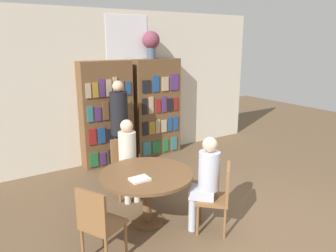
{
  "coord_description": "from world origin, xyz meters",
  "views": [
    {
      "loc": [
        -3.0,
        -2.29,
        2.42
      ],
      "look_at": [
        -0.14,
        2.06,
        1.05
      ],
      "focal_mm": 35.0,
      "sensor_mm": 36.0,
      "label": 1
    }
  ],
  "objects_px": {
    "bookshelf_left": "(107,114)",
    "chair_far_side": "(219,195)",
    "bookshelf_right": "(157,108)",
    "seated_reader_left": "(128,155)",
    "chair_near_camera": "(99,221)",
    "seated_reader_right": "(206,178)",
    "librarian_standing": "(119,117)",
    "chair_left_side": "(125,164)",
    "reading_table": "(147,181)",
    "flower_vase": "(151,42)"
  },
  "relations": [
    {
      "from": "bookshelf_right",
      "to": "reading_table",
      "type": "bearing_deg",
      "value": -124.17
    },
    {
      "from": "librarian_standing",
      "to": "bookshelf_left",
      "type": "bearing_deg",
      "value": 93.64
    },
    {
      "from": "flower_vase",
      "to": "librarian_standing",
      "type": "bearing_deg",
      "value": -153.06
    },
    {
      "from": "flower_vase",
      "to": "seated_reader_left",
      "type": "distance_m",
      "value": 2.68
    },
    {
      "from": "bookshelf_right",
      "to": "flower_vase",
      "type": "height_order",
      "value": "flower_vase"
    },
    {
      "from": "chair_near_camera",
      "to": "librarian_standing",
      "type": "bearing_deg",
      "value": 122.58
    },
    {
      "from": "flower_vase",
      "to": "seated_reader_left",
      "type": "relative_size",
      "value": 0.43
    },
    {
      "from": "reading_table",
      "to": "chair_near_camera",
      "type": "bearing_deg",
      "value": -152.85
    },
    {
      "from": "bookshelf_right",
      "to": "librarian_standing",
      "type": "bearing_deg",
      "value": -155.79
    },
    {
      "from": "bookshelf_right",
      "to": "seated_reader_left",
      "type": "height_order",
      "value": "bookshelf_right"
    },
    {
      "from": "reading_table",
      "to": "chair_far_side",
      "type": "bearing_deg",
      "value": -44.85
    },
    {
      "from": "bookshelf_left",
      "to": "seated_reader_right",
      "type": "bearing_deg",
      "value": -88.21
    },
    {
      "from": "chair_left_side",
      "to": "bookshelf_left",
      "type": "bearing_deg",
      "value": -93.58
    },
    {
      "from": "chair_far_side",
      "to": "librarian_standing",
      "type": "height_order",
      "value": "librarian_standing"
    },
    {
      "from": "bookshelf_right",
      "to": "seated_reader_right",
      "type": "height_order",
      "value": "bookshelf_right"
    },
    {
      "from": "chair_near_camera",
      "to": "chair_far_side",
      "type": "distance_m",
      "value": 1.55
    },
    {
      "from": "reading_table",
      "to": "librarian_standing",
      "type": "distance_m",
      "value": 1.98
    },
    {
      "from": "flower_vase",
      "to": "librarian_standing",
      "type": "distance_m",
      "value": 1.73
    },
    {
      "from": "flower_vase",
      "to": "seated_reader_left",
      "type": "xyz_separation_m",
      "value": [
        -1.37,
        -1.6,
        -1.66
      ]
    },
    {
      "from": "bookshelf_left",
      "to": "chair_far_side",
      "type": "height_order",
      "value": "bookshelf_left"
    },
    {
      "from": "librarian_standing",
      "to": "chair_far_side",
      "type": "bearing_deg",
      "value": -85.82
    },
    {
      "from": "bookshelf_left",
      "to": "reading_table",
      "type": "relative_size",
      "value": 1.65
    },
    {
      "from": "bookshelf_left",
      "to": "reading_table",
      "type": "bearing_deg",
      "value": -101.01
    },
    {
      "from": "chair_near_camera",
      "to": "seated_reader_left",
      "type": "xyz_separation_m",
      "value": [
        0.97,
        1.21,
        0.22
      ]
    },
    {
      "from": "chair_near_camera",
      "to": "seated_reader_right",
      "type": "bearing_deg",
      "value": 58.29
    },
    {
      "from": "seated_reader_right",
      "to": "reading_table",
      "type": "bearing_deg",
      "value": 90.0
    },
    {
      "from": "bookshelf_right",
      "to": "seated_reader_right",
      "type": "distance_m",
      "value": 3.12
    },
    {
      "from": "bookshelf_right",
      "to": "librarian_standing",
      "type": "distance_m",
      "value": 1.22
    },
    {
      "from": "chair_near_camera",
      "to": "chair_left_side",
      "type": "bearing_deg",
      "value": 117.0
    },
    {
      "from": "flower_vase",
      "to": "seated_reader_left",
      "type": "bearing_deg",
      "value": -130.49
    },
    {
      "from": "chair_left_side",
      "to": "seated_reader_left",
      "type": "relative_size",
      "value": 0.71
    },
    {
      "from": "bookshelf_left",
      "to": "seated_reader_left",
      "type": "xyz_separation_m",
      "value": [
        -0.34,
        -1.6,
        -0.29
      ]
    },
    {
      "from": "reading_table",
      "to": "bookshelf_left",
      "type": "bearing_deg",
      "value": 78.99
    },
    {
      "from": "chair_left_side",
      "to": "chair_far_side",
      "type": "xyz_separation_m",
      "value": [
        0.53,
        -1.62,
        0.0
      ]
    },
    {
      "from": "flower_vase",
      "to": "chair_far_side",
      "type": "relative_size",
      "value": 0.61
    },
    {
      "from": "seated_reader_left",
      "to": "bookshelf_right",
      "type": "bearing_deg",
      "value": -124.1
    },
    {
      "from": "reading_table",
      "to": "seated_reader_left",
      "type": "distance_m",
      "value": 0.79
    },
    {
      "from": "chair_near_camera",
      "to": "librarian_standing",
      "type": "height_order",
      "value": "librarian_standing"
    },
    {
      "from": "bookshelf_left",
      "to": "chair_far_side",
      "type": "xyz_separation_m",
      "value": [
        0.22,
        -3.04,
        -0.51
      ]
    },
    {
      "from": "reading_table",
      "to": "chair_far_side",
      "type": "distance_m",
      "value": 0.96
    },
    {
      "from": "flower_vase",
      "to": "reading_table",
      "type": "distance_m",
      "value": 3.32
    },
    {
      "from": "bookshelf_left",
      "to": "bookshelf_right",
      "type": "xyz_separation_m",
      "value": [
        1.15,
        0.0,
        -0.0
      ]
    },
    {
      "from": "chair_left_side",
      "to": "reading_table",
      "type": "bearing_deg",
      "value": 90.0
    },
    {
      "from": "flower_vase",
      "to": "reading_table",
      "type": "bearing_deg",
      "value": -122.1
    },
    {
      "from": "seated_reader_left",
      "to": "chair_left_side",
      "type": "bearing_deg",
      "value": -90.0
    },
    {
      "from": "reading_table",
      "to": "seated_reader_left",
      "type": "bearing_deg",
      "value": 81.15
    },
    {
      "from": "flower_vase",
      "to": "reading_table",
      "type": "relative_size",
      "value": 0.45
    },
    {
      "from": "bookshelf_right",
      "to": "seated_reader_right",
      "type": "xyz_separation_m",
      "value": [
        -1.06,
        -2.92,
        -0.3
      ]
    },
    {
      "from": "reading_table",
      "to": "bookshelf_right",
      "type": "bearing_deg",
      "value": 55.83
    },
    {
      "from": "seated_reader_left",
      "to": "seated_reader_right",
      "type": "bearing_deg",
      "value": 116.99
    }
  ]
}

